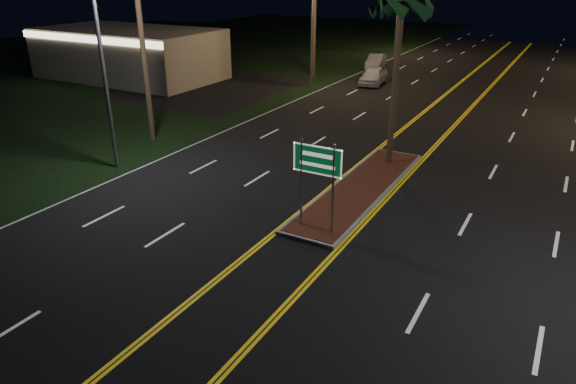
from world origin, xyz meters
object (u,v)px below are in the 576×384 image
Objects in this scene: palm_median at (402,2)px; car_far at (376,60)px; highway_sign at (317,168)px; streetlight_left_mid at (317,11)px; car_near at (374,74)px; commercial_building at (129,54)px; streetlight_left_near at (106,43)px; median_island at (361,189)px.

car_far is (-9.50, 23.77, -6.53)m from palm_median.
highway_sign is 32.92m from car_far.
streetlight_left_mid is 1.86× the size of car_near.
palm_median is at bearing -20.05° from commercial_building.
streetlight_left_near is 12.55m from palm_median.
streetlight_left_near is 24.26m from car_near.
streetlight_left_mid is (15.39, 4.01, 3.65)m from commercial_building.
streetlight_left_mid reaches higher than car_far.
palm_median is at bearing 90.00° from median_island.
car_near is at bearing -80.79° from car_far.
palm_median reaches higher than highway_sign.
car_far is at bearing 102.90° from car_near.
streetlight_left_mid is at bearing -140.13° from car_near.
highway_sign is 31.17m from commercial_building.
streetlight_left_mid is (-10.61, 17.00, 5.57)m from median_island.
median_island is 20.80m from streetlight_left_mid.
commercial_building is 3.11× the size of car_near.
highway_sign is at bearing -6.47° from streetlight_left_near.
highway_sign is at bearing -79.78° from car_near.
palm_median reaches higher than car_far.
car_near is at bearing 109.31° from median_island.
highway_sign is (0.00, -4.20, 2.32)m from median_island.
streetlight_left_mid is 11.44m from car_far.
highway_sign is 0.36× the size of streetlight_left_mid.
car_near is at bearing 21.84° from commercial_building.
streetlight_left_near reaches higher than median_island.
streetlight_left_mid reaches higher than car_near.
car_near is (-7.19, 17.03, -6.47)m from palm_median.
median_island is 12.36m from streetlight_left_near.
streetlight_left_mid reaches higher than palm_median.
highway_sign is at bearing -90.00° from median_island.
streetlight_left_mid is at bearing 116.59° from highway_sign.
median_island is 1.14× the size of streetlight_left_near.
streetlight_left_near is 30.69m from car_far.
streetlight_left_near is at bearing -90.00° from streetlight_left_mid.
car_near is (18.81, 7.54, -1.20)m from commercial_building.
palm_median is (0.00, 7.70, 4.87)m from highway_sign.
commercial_building is 1.81× the size of palm_median.
median_island is 29.13m from commercial_building.
commercial_building reaches higher than highway_sign.
median_island is 3.20× the size of highway_sign.
palm_median is (26.00, -9.49, 5.27)m from commercial_building.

